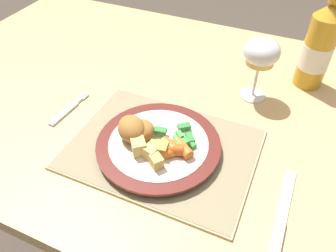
{
  "coord_description": "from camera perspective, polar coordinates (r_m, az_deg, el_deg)",
  "views": [
    {
      "loc": [
        0.14,
        -0.57,
        1.23
      ],
      "look_at": [
        -0.05,
        -0.13,
        0.78
      ],
      "focal_mm": 35.0,
      "sensor_mm": 36.0,
      "label": 1
    }
  ],
  "objects": [
    {
      "name": "dining_table",
      "position": [
        0.82,
        6.95,
        -1.54
      ],
      "size": [
        1.57,
        0.84,
        0.74
      ],
      "color": "tan",
      "rests_on": "ground"
    },
    {
      "name": "placemat",
      "position": [
        0.66,
        -1.05,
        -3.93
      ],
      "size": [
        0.37,
        0.27,
        0.01
      ],
      "color": "#CCB789",
      "rests_on": "dining_table"
    },
    {
      "name": "dinner_plate",
      "position": [
        0.65,
        -1.65,
        -3.39
      ],
      "size": [
        0.25,
        0.25,
        0.02
      ],
      "color": "silver",
      "rests_on": "placemat"
    },
    {
      "name": "breaded_croquettes",
      "position": [
        0.64,
        -5.57,
        -0.7
      ],
      "size": [
        0.09,
        0.09,
        0.05
      ],
      "color": "#A87033",
      "rests_on": "dinner_plate"
    },
    {
      "name": "green_beans_pile",
      "position": [
        0.64,
        2.24,
        -1.79
      ],
      "size": [
        0.09,
        0.08,
        0.02
      ],
      "color": "#4CA84C",
      "rests_on": "dinner_plate"
    },
    {
      "name": "glazed_carrots",
      "position": [
        0.62,
        0.88,
        -3.95
      ],
      "size": [
        0.08,
        0.06,
        0.02
      ],
      "color": "orange",
      "rests_on": "dinner_plate"
    },
    {
      "name": "fork",
      "position": [
        0.78,
        -17.2,
        2.51
      ],
      "size": [
        0.02,
        0.13,
        0.01
      ],
      "color": "silver",
      "rests_on": "dining_table"
    },
    {
      "name": "table_knife",
      "position": [
        0.6,
        19.13,
        -14.96
      ],
      "size": [
        0.02,
        0.19,
        0.01
      ],
      "color": "silver",
      "rests_on": "dining_table"
    },
    {
      "name": "wine_glass",
      "position": [
        0.76,
        15.94,
        11.88
      ],
      "size": [
        0.08,
        0.08,
        0.15
      ],
      "color": "silver",
      "rests_on": "dining_table"
    },
    {
      "name": "bottle",
      "position": [
        0.86,
        24.74,
        12.41
      ],
      "size": [
        0.07,
        0.07,
        0.27
      ],
      "color": "gold",
      "rests_on": "dining_table"
    },
    {
      "name": "roast_potatoes",
      "position": [
        0.61,
        -3.07,
        -4.32
      ],
      "size": [
        0.08,
        0.06,
        0.03
      ],
      "color": "gold",
      "rests_on": "dinner_plate"
    }
  ]
}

